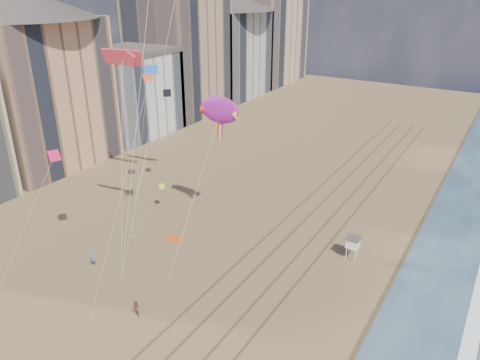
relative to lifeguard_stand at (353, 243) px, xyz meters
The scene contains 9 objects.
wet_sand 12.66m from the lifeguard_stand, 41.21° to the left, with size 260.00×260.00×0.00m, color #42301E.
tracks 7.60m from the lifeguard_stand, 165.83° to the right, with size 7.68×120.00×0.01m.
buildings 65.85m from the lifeguard_stand, 148.59° to the left, with size 34.72×131.35×29.00m.
lifeguard_stand is the anchor object (origin of this frame).
grounded_kite 21.61m from the lifeguard_stand, 160.54° to the right, with size 1.90×1.21×0.22m, color #FF5815.
show_kite 21.39m from the lifeguard_stand, 168.97° to the right, with size 4.86×6.00×19.38m.
kite_flyer_a 29.47m from the lifeguard_stand, 145.95° to the right, with size 0.72×0.47×1.97m, color slate.
kite_flyer_b 24.96m from the lifeguard_stand, 125.40° to the right, with size 0.83×0.65×1.71m, color #90494D.
small_kites 29.20m from the lifeguard_stand, 161.82° to the right, with size 10.72×18.90×18.17m.
Camera 1 is at (22.36, -14.16, 30.14)m, focal length 35.00 mm.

